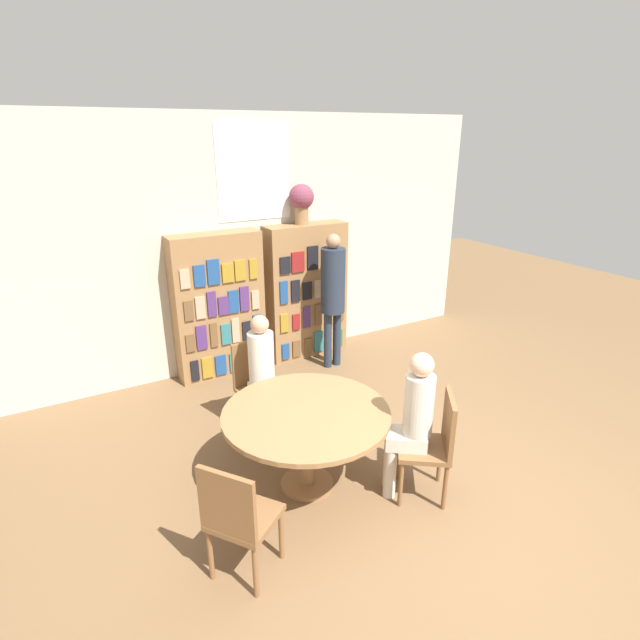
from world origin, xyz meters
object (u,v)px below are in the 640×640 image
bookshelf_right (306,291)px  chair_left_side (257,382)px  bookshelf_left (219,306)px  seated_reader_left (264,372)px  librarian_standing (333,288)px  reading_table (306,422)px  chair_near_camera (238,516)px  seated_reader_right (411,418)px  flower_vase (301,200)px  chair_far_side (434,441)px

bookshelf_right → chair_left_side: 1.90m
bookshelf_left → bookshelf_right: size_ratio=1.00×
seated_reader_left → librarian_standing: 1.75m
chair_left_side → reading_table: bearing=90.0°
reading_table → chair_left_side: chair_left_side is taller
chair_near_camera → bookshelf_right: bearing=108.6°
seated_reader_left → bookshelf_left: bearing=-94.1°
chair_left_side → seated_reader_right: size_ratio=0.72×
seated_reader_left → seated_reader_right: size_ratio=0.99×
chair_near_camera → seated_reader_right: 1.50m
bookshelf_right → seated_reader_right: bookshelf_right is taller
seated_reader_right → librarian_standing: size_ratio=0.75×
reading_table → seated_reader_left: (0.00, 0.82, 0.09)m
bookshelf_right → bookshelf_left: bearing=-180.0°
seated_reader_left → bookshelf_right: bearing=-129.9°
chair_left_side → chair_near_camera: bearing=63.0°
seated_reader_left → flower_vase: bearing=-128.7°
bookshelf_right → seated_reader_left: bookshelf_right is taller
reading_table → chair_near_camera: (-0.82, -0.59, -0.10)m
bookshelf_right → reading_table: 2.70m
flower_vase → seated_reader_left: size_ratio=0.39×
reading_table → librarian_standing: 2.35m
chair_near_camera → seated_reader_right: seated_reader_right is taller
chair_near_camera → librarian_standing: (2.19, 2.45, 0.52)m
bookshelf_left → librarian_standing: 1.37m
seated_reader_left → seated_reader_right: seated_reader_right is taller
bookshelf_left → bookshelf_right: bearing=0.0°
bookshelf_left → seated_reader_right: (0.55, -2.84, -0.16)m
chair_far_side → librarian_standing: bearing=23.2°
chair_near_camera → reading_table: bearing=90.0°
reading_table → librarian_standing: size_ratio=0.80×
chair_left_side → seated_reader_left: size_ratio=0.73×
reading_table → chair_far_side: (0.82, -0.59, -0.10)m
flower_vase → librarian_standing: 1.12m
seated_reader_right → librarian_standing: 2.47m
chair_near_camera → librarian_standing: librarian_standing is taller
bookshelf_left → librarian_standing: size_ratio=1.03×
bookshelf_right → chair_far_side: (-0.47, -2.95, -0.36)m
flower_vase → librarian_standing: flower_vase is taller
chair_near_camera → chair_left_side: same height
chair_near_camera → chair_left_side: bearing=117.0°
bookshelf_left → chair_near_camera: bookshelf_left is taller
librarian_standing → chair_far_side: bearing=-102.8°
bookshelf_right → chair_near_camera: bearing=-125.4°
seated_reader_left → librarian_standing: librarian_standing is taller
chair_far_side → reading_table: bearing=90.0°
flower_vase → chair_near_camera: 3.90m
bookshelf_left → seated_reader_left: bearing=-94.2°
chair_far_side → seated_reader_right: (-0.15, 0.11, 0.20)m
bookshelf_right → seated_reader_left: bearing=-129.9°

